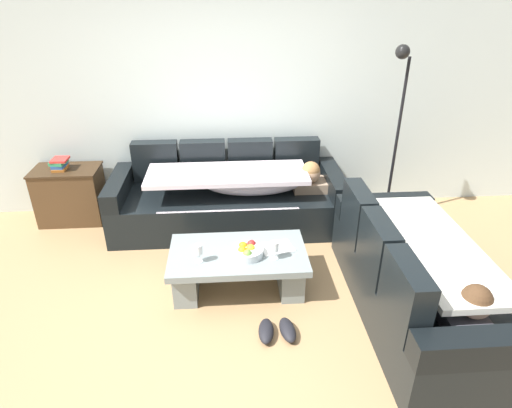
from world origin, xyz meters
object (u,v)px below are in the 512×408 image
wine_glass_near_left (198,250)px  side_cabinet (71,195)px  couch_near_window (417,280)px  fruit_bowl (247,251)px  coffee_table (238,265)px  open_magazine (277,248)px  wine_glass_near_right (275,247)px  couch_along_wall (232,198)px  floor_lamp (396,127)px  book_stack_on_cabinet (60,164)px  pair_of_shoes (277,330)px

wine_glass_near_left → side_cabinet: 2.16m
couch_near_window → fruit_bowl: size_ratio=7.27×
couch_near_window → coffee_table: (-1.43, 0.45, -0.10)m
open_magazine → fruit_bowl: bearing=-174.5°
coffee_table → side_cabinet: size_ratio=1.67×
wine_glass_near_right → open_magazine: wine_glass_near_right is taller
couch_near_window → coffee_table: size_ratio=1.70×
wine_glass_near_right → open_magazine: (0.04, 0.16, -0.11)m
couch_along_wall → wine_glass_near_right: couch_along_wall is taller
coffee_table → side_cabinet: side_cabinet is taller
wine_glass_near_right → floor_lamp: (1.40, 1.25, 0.62)m
coffee_table → fruit_bowl: 0.21m
wine_glass_near_left → side_cabinet: bearing=135.3°
couch_near_window → coffee_table: bearing=72.7°
couch_near_window → book_stack_on_cabinet: size_ratio=9.49×
wine_glass_near_left → wine_glass_near_right: same height
side_cabinet → floor_lamp: bearing=-4.1°
wine_glass_near_right → book_stack_on_cabinet: (-2.21, 1.51, 0.21)m
coffee_table → pair_of_shoes: bearing=-66.0°
open_magazine → pair_of_shoes: 0.75m
fruit_bowl → pair_of_shoes: 0.71m
couch_near_window → wine_glass_near_right: size_ratio=12.27×
coffee_table → book_stack_on_cabinet: size_ratio=5.59×
wine_glass_near_right → pair_of_shoes: (-0.03, -0.50, -0.45)m
wine_glass_near_left → open_magazine: size_ratio=0.59×
wine_glass_near_right → pair_of_shoes: 0.68m
pair_of_shoes → fruit_bowl: bearing=109.3°
open_magazine → couch_near_window: bearing=-37.2°
couch_along_wall → wine_glass_near_left: bearing=-103.3°
fruit_bowl → wine_glass_near_left: 0.42m
couch_along_wall → fruit_bowl: 1.23m
couch_along_wall → fruit_bowl: couch_along_wall is taller
coffee_table → pair_of_shoes: size_ratio=3.76×
fruit_bowl → coffee_table: bearing=145.1°
wine_glass_near_left → pair_of_shoes: bearing=-39.6°
fruit_bowl → book_stack_on_cabinet: book_stack_on_cabinet is taller
couch_along_wall → coffee_table: couch_along_wall is taller
couch_along_wall → side_cabinet: size_ratio=3.50×
wine_glass_near_right → open_magazine: bearing=76.9°
couch_near_window → wine_glass_near_right: bearing=73.9°
open_magazine → side_cabinet: bearing=135.2°
wine_glass_near_left → couch_near_window: bearing=-10.4°
side_cabinet → book_stack_on_cabinet: book_stack_on_cabinet is taller
coffee_table → open_magazine: (0.35, 0.04, 0.15)m
coffee_table → fruit_bowl: fruit_bowl is taller
couch_along_wall → wine_glass_near_right: (0.34, -1.29, 0.17)m
couch_along_wall → book_stack_on_cabinet: bearing=173.3°
book_stack_on_cabinet → pair_of_shoes: 3.04m
open_magazine → pair_of_shoes: bearing=-109.1°
fruit_bowl → side_cabinet: side_cabinet is taller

